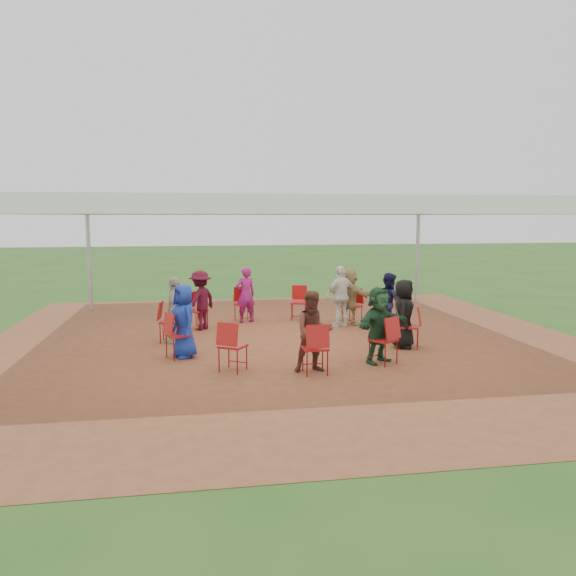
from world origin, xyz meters
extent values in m
plane|color=#254B17|center=(0.00, 0.00, 0.00)|extent=(80.00, 80.00, 0.00)
plane|color=brown|center=(0.00, 0.00, 0.01)|extent=(13.00, 13.00, 0.00)
cylinder|color=#B2B2B7|center=(-5.00, 5.00, 1.50)|extent=(0.12, 0.12, 3.00)
cylinder|color=#B2B2B7|center=(5.00, 5.00, 1.50)|extent=(0.12, 0.12, 3.00)
plane|color=silver|center=(0.00, 0.00, 3.00)|extent=(10.30, 10.30, 0.00)
cube|color=white|center=(0.00, -5.15, 2.88)|extent=(10.30, 0.03, 0.24)
cube|color=white|center=(0.00, 5.15, 2.88)|extent=(10.30, 0.03, 0.24)
cube|color=white|center=(-5.15, 0.00, 2.88)|extent=(0.03, 10.30, 0.24)
cube|color=white|center=(5.15, 0.00, 2.88)|extent=(0.03, 10.30, 0.24)
imported|color=black|center=(2.25, -0.99, 0.72)|extent=(0.64, 0.80, 1.43)
imported|color=#18173F|center=(2.43, 0.38, 0.72)|extent=(0.50, 0.75, 1.43)
imported|color=tan|center=(1.84, 1.63, 0.72)|extent=(1.25, 1.32, 1.43)
imported|color=#911870|center=(-0.72, 2.35, 0.72)|extent=(0.60, 0.48, 1.43)
imported|color=#420A1D|center=(-1.88, 1.59, 0.72)|extent=(0.95, 1.00, 1.43)
imported|color=#B3AE9E|center=(-2.44, 0.32, 0.72)|extent=(0.53, 0.89, 1.43)
imported|color=#1933A3|center=(-2.22, -1.05, 0.72)|extent=(0.65, 0.80, 1.43)
imported|color=brown|center=(0.03, -2.46, 0.72)|extent=(0.70, 0.41, 1.43)
imported|color=#1F462C|center=(1.36, -2.05, 0.72)|extent=(1.38, 1.15, 1.43)
imported|color=silver|center=(1.55, 1.38, 0.77)|extent=(0.99, 0.70, 1.52)
torus|color=black|center=(0.62, 0.88, 0.02)|extent=(0.40, 0.40, 0.03)
torus|color=black|center=(0.66, 0.84, 0.02)|extent=(0.32, 0.32, 0.03)
cube|color=#B7B7BC|center=(2.05, -0.90, 0.61)|extent=(0.34, 0.40, 0.02)
cube|color=#B7B7BC|center=(2.15, -0.95, 0.73)|extent=(0.20, 0.33, 0.22)
cube|color=#CCE0FF|center=(2.14, -0.95, 0.73)|extent=(0.17, 0.29, 0.18)
camera|label=1|loc=(-2.00, -11.88, 2.74)|focal=35.00mm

